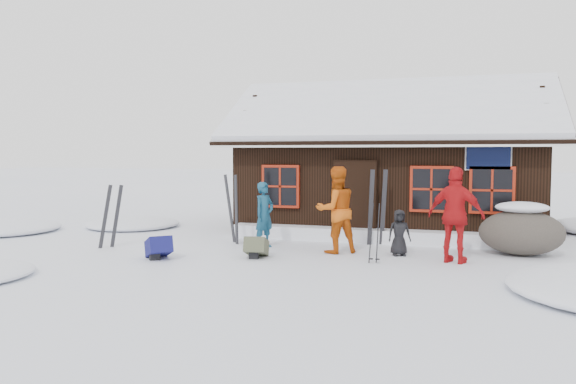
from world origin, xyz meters
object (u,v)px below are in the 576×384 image
at_px(skier_orange_left, 336,210).
at_px(skier_orange_right, 456,215).
at_px(skier_teal, 264,215).
at_px(boulder, 522,231).
at_px(ski_poles, 374,234).
at_px(ski_pair_left, 111,217).
at_px(backpack_blue, 159,251).
at_px(backpack_olive, 256,250).
at_px(skier_crouched, 399,233).

bearing_deg(skier_orange_left, skier_orange_right, 134.75).
height_order(skier_teal, boulder, skier_teal).
bearing_deg(skier_orange_right, ski_poles, 35.56).
height_order(skier_teal, ski_pair_left, skier_teal).
distance_m(ski_poles, backpack_blue, 4.54).
bearing_deg(ski_poles, backpack_olive, -176.29).
distance_m(skier_orange_left, skier_orange_right, 2.61).
bearing_deg(ski_pair_left, skier_orange_right, -26.73).
distance_m(skier_teal, backpack_olive, 1.45).
distance_m(boulder, backpack_blue, 7.88).
relative_size(skier_orange_left, boulder, 1.08).
xyz_separation_m(skier_orange_left, backpack_blue, (-3.43, -1.81, -0.80)).
distance_m(ski_poles, backpack_olive, 2.54).
relative_size(ski_poles, backpack_blue, 2.01).
bearing_deg(backpack_olive, boulder, 11.25).
bearing_deg(ski_poles, skier_crouched, 67.90).
relative_size(skier_teal, backpack_blue, 2.47).
distance_m(skier_crouched, boulder, 2.70).
xyz_separation_m(skier_orange_left, backpack_olive, (-1.50, -1.07, -0.81)).
bearing_deg(skier_orange_left, ski_pair_left, -26.34).
xyz_separation_m(skier_orange_right, ski_pair_left, (-7.82, -0.44, -0.25)).
bearing_deg(skier_teal, ski_pair_left, 130.25).
bearing_deg(backpack_olive, backpack_blue, -168.14).
xyz_separation_m(skier_orange_right, boulder, (1.37, 1.36, -0.45)).
bearing_deg(ski_pair_left, boulder, -18.85).
relative_size(skier_orange_right, boulder, 1.09).
xyz_separation_m(ski_pair_left, backpack_blue, (1.81, -0.94, -0.56)).
xyz_separation_m(skier_crouched, ski_pair_left, (-6.64, -0.93, 0.22)).
bearing_deg(skier_teal, backpack_olive, -144.94).
bearing_deg(skier_orange_left, boulder, 157.55).
distance_m(skier_teal, ski_poles, 2.99).
height_order(skier_orange_right, ski_poles, skier_orange_right).
xyz_separation_m(ski_poles, backpack_olive, (-2.50, -0.16, -0.43)).
distance_m(skier_crouched, backpack_olive, 3.13).
height_order(ski_pair_left, backpack_olive, ski_pair_left).
height_order(boulder, backpack_blue, boulder).
xyz_separation_m(skier_orange_left, skier_orange_right, (2.57, -0.43, 0.01)).
xyz_separation_m(skier_teal, ski_pair_left, (-3.47, -1.07, -0.05)).
xyz_separation_m(ski_pair_left, ski_poles, (6.24, -0.04, -0.13)).
relative_size(skier_orange_right, ski_poles, 1.55).
bearing_deg(ski_poles, skier_orange_right, 16.96).
bearing_deg(ski_pair_left, skier_orange_left, -20.53).
xyz_separation_m(boulder, backpack_blue, (-7.38, -2.74, -0.36)).
height_order(skier_crouched, ski_poles, ski_poles).
height_order(skier_orange_left, skier_orange_right, skier_orange_right).
xyz_separation_m(skier_orange_right, ski_poles, (-1.58, -0.48, -0.39)).
xyz_separation_m(skier_teal, backpack_blue, (-1.66, -2.01, -0.61)).
bearing_deg(skier_crouched, skier_teal, 156.52).
height_order(ski_pair_left, backpack_blue, ski_pair_left).
relative_size(skier_orange_left, ski_poles, 1.54).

